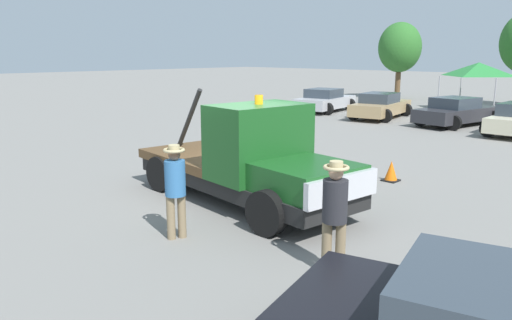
{
  "coord_description": "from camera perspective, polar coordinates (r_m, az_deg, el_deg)",
  "views": [
    {
      "loc": [
        7.98,
        -7.75,
        3.37
      ],
      "look_at": [
        0.5,
        0.0,
        1.05
      ],
      "focal_mm": 35.0,
      "sensor_mm": 36.0,
      "label": 1
    }
  ],
  "objects": [
    {
      "name": "canopy_tent_green",
      "position": [
        32.33,
        24.08,
        9.44
      ],
      "size": [
        3.24,
        3.24,
        2.82
      ],
      "color": "#9E9EA3",
      "rests_on": "ground"
    },
    {
      "name": "person_near_truck",
      "position": [
        7.72,
        9.0,
        -5.46
      ],
      "size": [
        0.4,
        0.4,
        1.79
      ],
      "rotation": [
        0.0,
        0.0,
        2.22
      ],
      "color": "#847051",
      "rests_on": "ground"
    },
    {
      "name": "tree_right",
      "position": [
        39.04,
        16.11,
        12.24
      ],
      "size": [
        3.12,
        3.12,
        5.57
      ],
      "color": "brown",
      "rests_on": "ground"
    },
    {
      "name": "ground_plane",
      "position": [
        11.62,
        -1.78,
        -4.7
      ],
      "size": [
        160.0,
        160.0,
        0.0
      ],
      "primitive_type": "plane",
      "color": "gray"
    },
    {
      "name": "parked_car_charcoal",
      "position": [
        25.39,
        21.95,
        5.13
      ],
      "size": [
        2.89,
        4.89,
        1.34
      ],
      "rotation": [
        0.0,
        0.0,
        1.4
      ],
      "color": "#2D2D33",
      "rests_on": "ground"
    },
    {
      "name": "parked_car_tan",
      "position": [
        27.02,
        14.03,
        6.02
      ],
      "size": [
        2.86,
        4.86,
        1.34
      ],
      "rotation": [
        0.0,
        0.0,
        1.74
      ],
      "color": "tan",
      "rests_on": "ground"
    },
    {
      "name": "tow_truck",
      "position": [
        11.09,
        -0.6,
        -0.35
      ],
      "size": [
        6.28,
        2.73,
        2.51
      ],
      "rotation": [
        0.0,
        0.0,
        -0.11
      ],
      "color": "black",
      "rests_on": "ground"
    },
    {
      "name": "traffic_cone",
      "position": [
        13.82,
        15.19,
        -1.31
      ],
      "size": [
        0.4,
        0.4,
        0.55
      ],
      "color": "black",
      "rests_on": "ground"
    },
    {
      "name": "person_at_hood",
      "position": [
        9.18,
        -9.22,
        -2.73
      ],
      "size": [
        0.39,
        0.39,
        1.76
      ],
      "rotation": [
        0.0,
        0.0,
        2.77
      ],
      "color": "#847051",
      "rests_on": "ground"
    },
    {
      "name": "parked_car_silver",
      "position": [
        29.54,
        7.88,
        6.76
      ],
      "size": [
        2.96,
        4.68,
        1.34
      ],
      "rotation": [
        0.0,
        0.0,
        1.74
      ],
      "color": "#B7B7BC",
      "rests_on": "ground"
    }
  ]
}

